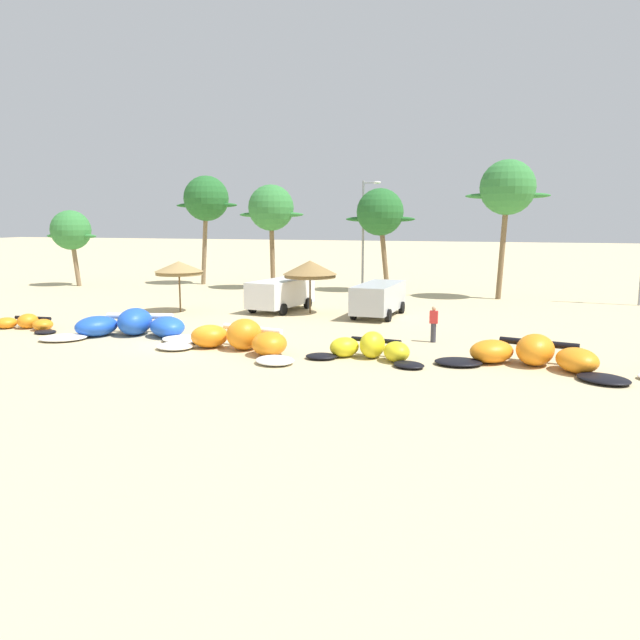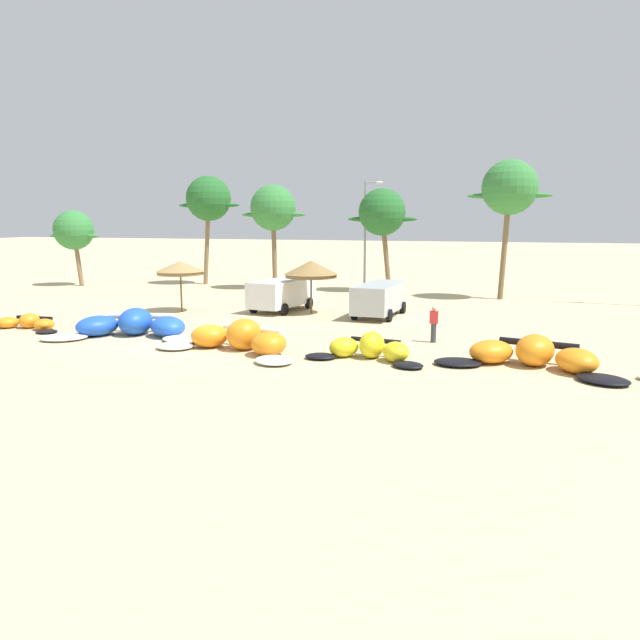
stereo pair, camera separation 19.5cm
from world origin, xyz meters
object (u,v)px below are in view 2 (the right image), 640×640
kite_far_left (26,323)px  palm_center_right (510,189)px  beach_umbrella_middle (311,269)px  parked_van (380,297)px  palm_center_left (382,213)px  kite_left_of_center (238,339)px  palm_left (209,199)px  palm_left_of_gap (273,209)px  palm_leftmost (74,231)px  person_near_kites (434,324)px  beach_umbrella_near_van (180,268)px  lamppost_west (366,229)px  parked_car_second (283,292)px  kite_left (133,326)px  kite_center (369,349)px  kite_right_of_center (533,355)px

kite_far_left → palm_center_right: palm_center_right is taller
beach_umbrella_middle → parked_van: (4.01, 0.22, -1.48)m
palm_center_left → kite_left_of_center: bearing=-93.0°
parked_van → palm_left: bearing=143.8°
parked_van → palm_left_of_gap: palm_left_of_gap is taller
palm_left → palm_leftmost: bearing=-157.5°
parked_van → person_near_kites: (3.82, -6.62, -0.27)m
beach_umbrella_near_van → palm_left_of_gap: (0.71, 12.81, 3.60)m
kite_far_left → palm_left: 22.87m
palm_left → palm_center_right: size_ratio=0.96×
lamppost_west → kite_far_left: bearing=-118.8°
kite_left_of_center → person_near_kites: person_near_kites is taller
parked_car_second → parked_van: bearing=-3.6°
beach_umbrella_middle → kite_left: bearing=-122.0°
beach_umbrella_near_van → parked_car_second: size_ratio=0.58×
kite_center → beach_umbrella_middle: size_ratio=1.60×
parked_car_second → lamppost_west: 12.95m
palm_leftmost → lamppost_west: 23.75m
palm_left → palm_center_right: 23.81m
kite_center → beach_umbrella_middle: bearing=119.3°
kite_left → lamppost_west: (5.90, 22.03, 4.13)m
kite_center → kite_right_of_center: (6.02, 0.49, 0.05)m
kite_right_of_center → palm_left: palm_left is taller
palm_left_of_gap → palm_center_left: size_ratio=1.05×
kite_far_left → palm_left_of_gap: size_ratio=0.60×
lamppost_west → palm_left_of_gap: bearing=-165.6°
beach_umbrella_middle → palm_center_left: bearing=82.4°
palm_left → palm_left_of_gap: size_ratio=1.11×
kite_left → person_near_kites: size_ratio=4.77×
beach_umbrella_near_van → lamppost_west: (7.64, 14.60, 2.03)m
palm_left_of_gap → palm_leftmost: bearing=-171.3°
kite_left → palm_center_right: 26.06m
palm_left_of_gap → lamppost_west: lamppost_west is taller
kite_right_of_center → palm_left_of_gap: bearing=131.5°
palm_center_right → palm_left_of_gap: bearing=176.4°
kite_center → lamppost_west: size_ratio=0.60×
beach_umbrella_middle → palm_left_of_gap: 13.48m
palm_left → lamppost_west: size_ratio=1.08×
person_near_kites → palm_center_left: 19.96m
beach_umbrella_near_van → palm_leftmost: 18.88m
kite_left → person_near_kites: (13.55, 2.76, 0.33)m
kite_left → kite_left_of_center: (6.11, -1.51, 0.01)m
kite_left_of_center → lamppost_west: (-0.21, 23.54, 4.12)m
kite_left_of_center → lamppost_west: size_ratio=0.83×
person_near_kites → lamppost_west: 21.08m
kite_left → parked_van: bearing=43.9°
beach_umbrella_near_van → palm_left_of_gap: 13.33m
beach_umbrella_near_van → lamppost_west: bearing=62.4°
palm_leftmost → palm_left: palm_left is taller
kite_far_left → palm_leftmost: 21.36m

